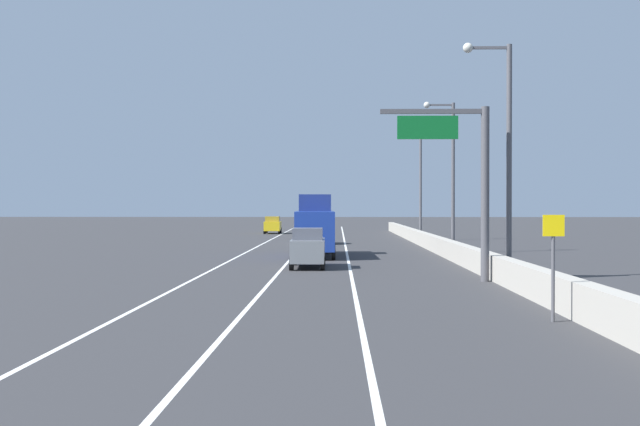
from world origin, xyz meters
TOP-DOWN VIEW (x-y plane):
  - ground_plane at (0.00, 64.00)m, footprint 320.00×320.00m
  - lane_stripe_left at (-5.50, 55.00)m, footprint 0.16×130.00m
  - lane_stripe_center at (-2.00, 55.00)m, footprint 0.16×130.00m
  - lane_stripe_right at (1.50, 55.00)m, footprint 0.16×130.00m
  - jersey_barrier_right at (7.79, 40.00)m, footprint 0.60×120.00m
  - overhead_sign_gantry at (6.45, 30.98)m, footprint 4.68×0.36m
  - speed_advisory_sign at (6.89, 19.09)m, footprint 0.60×0.11m
  - lamp_post_right_second at (8.11, 31.68)m, footprint 2.14×0.44m
  - lamp_post_right_third at (8.53, 51.44)m, footprint 2.14×0.44m
  - lamp_post_right_fourth at (8.37, 71.21)m, footprint 2.14×0.44m
  - car_yellow_0 at (-6.68, 89.21)m, footprint 1.95×4.12m
  - car_gray_1 at (-0.68, 38.32)m, footprint 1.82×4.52m
  - car_white_2 at (-0.53, 64.43)m, footprint 1.81×4.18m
  - box_truck at (-0.60, 47.93)m, footprint 2.67×8.83m

SIDE VIEW (x-z plane):
  - ground_plane at x=0.00m, z-range 0.00..0.00m
  - lane_stripe_left at x=-5.50m, z-range 0.00..0.00m
  - lane_stripe_center at x=-2.00m, z-range 0.00..0.00m
  - lane_stripe_right at x=1.50m, z-range 0.00..0.00m
  - jersey_barrier_right at x=7.79m, z-range 0.00..1.10m
  - car_white_2 at x=-0.53m, z-range -0.01..1.94m
  - car_yellow_0 at x=-6.68m, z-range -0.01..1.99m
  - car_gray_1 at x=-0.68m, z-range -0.01..2.08m
  - speed_advisory_sign at x=6.89m, z-range 0.26..3.26m
  - box_truck at x=-0.60m, z-range -0.18..3.82m
  - overhead_sign_gantry at x=6.45m, z-range 0.98..8.48m
  - lamp_post_right_second at x=8.11m, z-range 0.75..11.12m
  - lamp_post_right_third at x=8.53m, z-range 0.75..11.12m
  - lamp_post_right_fourth at x=8.37m, z-range 0.75..11.12m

